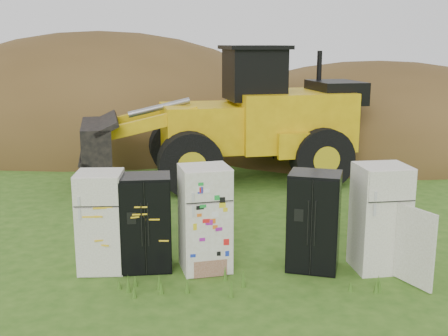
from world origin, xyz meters
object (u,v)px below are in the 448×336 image
Objects in this scene: fridge_black_right at (314,221)px; wheel_loader at (220,115)px; fridge_sticker at (205,218)px; fridge_open_door at (380,218)px; fridge_leftmost at (101,221)px; fridge_black_side at (146,222)px.

fridge_black_right is 0.22× the size of wheel_loader.
fridge_sticker is 3.00m from fridge_open_door.
fridge_leftmost is 4.77m from fridge_open_door.
wheel_loader reaches higher than fridge_sticker.
fridge_black_side is at bearing -113.66° from wheel_loader.
fridge_open_door is 6.88m from wheel_loader.
fridge_open_door is (3.00, -0.03, 0.01)m from fridge_sticker.
fridge_black_side is 2.89m from fridge_black_right.
fridge_sticker is (1.02, -0.05, 0.08)m from fridge_black_side.
wheel_loader is at bearing 105.52° from fridge_open_door.
fridge_black_side is 6.41m from wheel_loader.
fridge_sticker is 0.99× the size of fridge_open_door.
fridge_leftmost is 1.78m from fridge_sticker.
fridge_open_door is at bearing -78.25° from wheel_loader.
fridge_black_right is (3.65, -0.00, -0.01)m from fridge_leftmost.
fridge_open_door is 0.24× the size of wheel_loader.
fridge_sticker is at bearing -1.75° from fridge_leftmost.
fridge_sticker is (1.78, -0.00, 0.05)m from fridge_leftmost.
fridge_sticker reaches higher than fridge_leftmost.
fridge_sticker is at bearing -8.10° from fridge_black_side.
wheel_loader is (1.33, 6.18, 1.05)m from fridge_black_side.
fridge_leftmost is at bearing -120.03° from wheel_loader.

